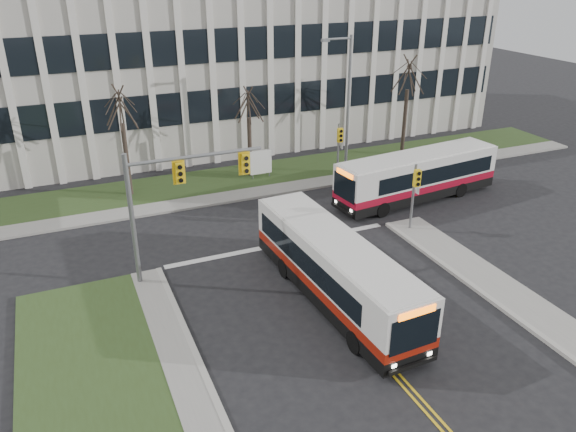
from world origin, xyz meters
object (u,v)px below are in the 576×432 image
(streetlight, at_px, (346,99))
(bus_main, at_px, (335,271))
(directory_sign, at_px, (261,163))
(bus_cross, at_px, (417,177))

(streetlight, height_order, bus_main, streetlight)
(directory_sign, xyz_separation_m, bus_main, (-2.31, -14.99, 0.27))
(bus_main, relative_size, bus_cross, 1.01)
(streetlight, bearing_deg, bus_main, -119.79)
(directory_sign, bearing_deg, bus_main, -98.75)
(streetlight, xyz_separation_m, bus_main, (-7.84, -13.69, -3.75))
(directory_sign, bearing_deg, streetlight, -13.23)
(directory_sign, height_order, bus_cross, bus_cross)
(directory_sign, bearing_deg, bus_cross, -42.91)
(streetlight, xyz_separation_m, directory_sign, (-5.53, 1.30, -4.02))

